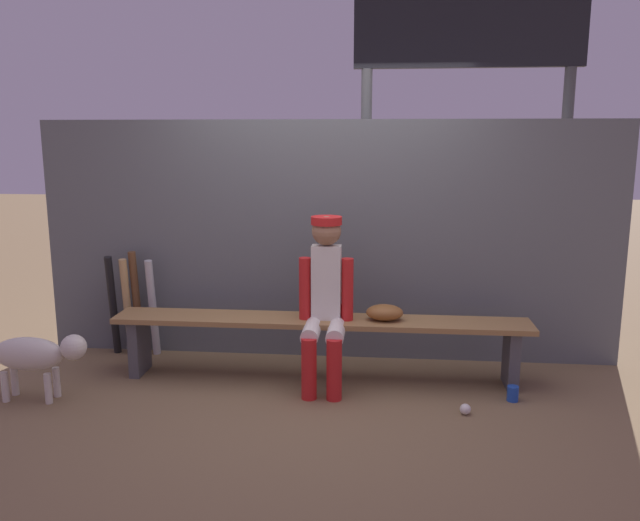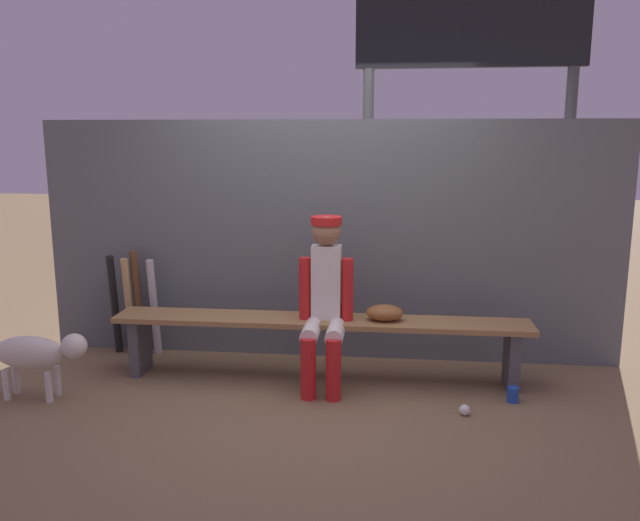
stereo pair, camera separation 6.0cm
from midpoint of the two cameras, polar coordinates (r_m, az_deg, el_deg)
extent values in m
plane|color=brown|center=(5.03, -0.35, -10.55)|extent=(30.00, 30.00, 0.00)
cube|color=#595E63|center=(5.29, 0.25, 1.71)|extent=(4.82, 0.03, 1.99)
cube|color=olive|center=(4.88, -0.35, -5.42)|extent=(3.18, 0.36, 0.04)
cube|color=#4C4C51|center=(5.29, -16.18, -7.32)|extent=(0.08, 0.29, 0.45)
cube|color=#4C4C51|center=(5.02, 16.40, -8.34)|extent=(0.08, 0.29, 0.45)
cube|color=silver|center=(4.80, 0.22, -1.97)|extent=(0.22, 0.13, 0.57)
sphere|color=#9E7051|center=(4.72, 0.22, 2.67)|extent=(0.22, 0.22, 0.22)
cylinder|color=red|center=(4.71, 0.22, 3.60)|extent=(0.23, 0.23, 0.06)
cylinder|color=silver|center=(4.71, -1.10, -6.30)|extent=(0.13, 0.38, 0.13)
cylinder|color=red|center=(4.60, -1.37, -9.67)|extent=(0.11, 0.11, 0.45)
cylinder|color=red|center=(4.81, -1.71, -2.56)|extent=(0.09, 0.09, 0.48)
cylinder|color=silver|center=(4.69, 1.09, -6.36)|extent=(0.13, 0.38, 0.13)
cylinder|color=red|center=(4.59, 0.89, -9.75)|extent=(0.11, 0.11, 0.45)
cylinder|color=red|center=(4.78, 2.11, -2.65)|extent=(0.09, 0.09, 0.48)
ellipsoid|color=brown|center=(4.83, 5.45, -4.65)|extent=(0.28, 0.20, 0.12)
cylinder|color=#B7B7BC|center=(5.60, -15.04, -4.13)|extent=(0.07, 0.16, 0.84)
cylinder|color=brown|center=(5.66, -16.38, -3.71)|extent=(0.08, 0.15, 0.91)
cylinder|color=tan|center=(5.66, -17.15, -4.03)|extent=(0.07, 0.16, 0.85)
cylinder|color=black|center=(5.71, -18.33, -3.85)|extent=(0.09, 0.20, 0.88)
sphere|color=white|center=(4.53, 12.50, -12.86)|extent=(0.07, 0.07, 0.07)
cylinder|color=#1E47AD|center=(4.82, 16.52, -11.35)|extent=(0.08, 0.08, 0.11)
cylinder|color=red|center=(4.88, 1.42, -4.51)|extent=(0.08, 0.08, 0.11)
cylinder|color=#3F3F42|center=(6.01, 3.78, 5.04)|extent=(0.10, 0.10, 2.45)
cylinder|color=#3F3F42|center=(6.22, 20.49, 4.57)|extent=(0.10, 0.10, 2.45)
cube|color=black|center=(6.10, 12.96, 20.55)|extent=(2.02, 0.08, 0.87)
ellipsoid|color=beige|center=(5.02, -24.96, -7.58)|extent=(0.52, 0.20, 0.24)
sphere|color=beige|center=(4.84, -21.52, -7.23)|extent=(0.18, 0.18, 0.18)
cylinder|color=beige|center=(5.06, -22.82, -9.99)|extent=(0.05, 0.05, 0.22)
cylinder|color=beige|center=(4.96, -23.48, -10.46)|extent=(0.05, 0.05, 0.22)
cylinder|color=beige|center=(5.22, -25.96, -9.63)|extent=(0.05, 0.05, 0.22)
cylinder|color=beige|center=(5.12, -26.66, -10.06)|extent=(0.05, 0.05, 0.22)
camera|label=1|loc=(0.03, -90.36, -0.07)|focal=35.75mm
camera|label=2|loc=(0.03, 89.64, 0.07)|focal=35.75mm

